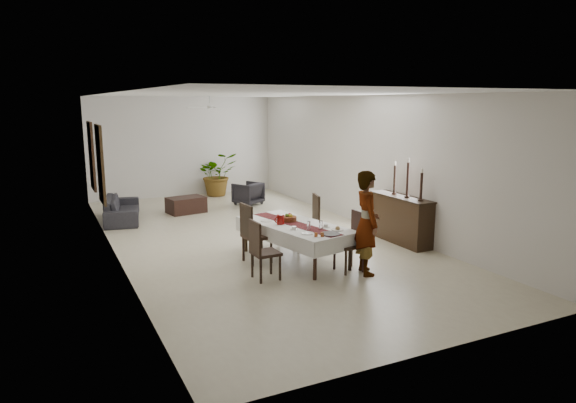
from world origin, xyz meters
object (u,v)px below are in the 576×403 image
at_px(woman, 367,223).
at_px(sofa, 122,209).
at_px(dining_table_top, 295,226).
at_px(red_pitcher, 280,219).
at_px(sideboard_body, 401,220).

relative_size(woman, sofa, 0.89).
bearing_deg(sofa, dining_table_top, -143.24).
height_order(woman, sofa, woman).
height_order(dining_table_top, red_pitcher, red_pitcher).
bearing_deg(woman, red_pitcher, 54.71).
bearing_deg(sofa, woman, -141.88).
distance_m(woman, sofa, 7.11).
bearing_deg(dining_table_top, sideboard_body, -8.06).
height_order(dining_table_top, sideboard_body, sideboard_body).
relative_size(sideboard_body, sofa, 0.79).
xyz_separation_m(sideboard_body, sofa, (-5.19, 4.86, -0.19)).
xyz_separation_m(dining_table_top, red_pitcher, (-0.26, 0.09, 0.13)).
relative_size(dining_table_top, sideboard_body, 1.39).
height_order(dining_table_top, sofa, dining_table_top).
relative_size(red_pitcher, sofa, 0.09).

